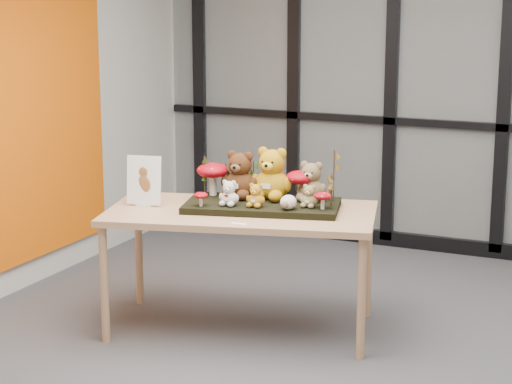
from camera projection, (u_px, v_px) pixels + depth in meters
The scene contains 24 objects.
floor at pixel (339, 359), 5.38m from camera, with size 5.00×5.00×0.00m, color #4C4D51.
room_shell at pixel (345, 69), 5.02m from camera, with size 5.00×5.00×5.00m.
glass_partition at pixel (447, 78), 7.27m from camera, with size 4.90×0.06×2.78m.
orange_panel at pixel (16, 94), 6.34m from camera, with size 0.02×2.00×2.40m, color #EA5E08.
display_table at pixel (241, 221), 5.71m from camera, with size 1.80×1.21×0.77m.
diorama_tray at pixel (262, 206), 5.74m from camera, with size 0.94×0.47×0.04m, color black.
bear_pooh_yellow at pixel (272, 171), 5.79m from camera, with size 0.28×0.25×0.36m, color #B78210, non-canonical shape.
bear_brown_medium at pixel (240, 172), 5.83m from camera, with size 0.25×0.23×0.33m, color #42220F, non-canonical shape.
bear_tan_back at pixel (311, 179), 5.76m from camera, with size 0.21×0.19×0.27m, color brown, non-canonical shape.
bear_small_yellow at pixel (256, 194), 5.60m from camera, with size 0.12×0.11×0.16m, color #B77F1A, non-canonical shape.
bear_white_bow at pixel (229, 192), 5.63m from camera, with size 0.13×0.12×0.17m, color silver, non-canonical shape.
bear_beige_small at pixel (309, 195), 5.59m from camera, with size 0.12×0.11×0.15m, color olive, non-canonical shape.
plush_cream_hedgehog at pixel (288, 201), 5.54m from camera, with size 0.07×0.07×0.10m, color silver, non-canonical shape.
mushroom_back_left at pixel (213, 177), 5.91m from camera, with size 0.21×0.21×0.23m, color maroon, non-canonical shape.
mushroom_back_right at pixel (300, 184), 5.78m from camera, with size 0.19×0.19×0.21m, color maroon, non-canonical shape.
mushroom_front_left at pixel (201, 198), 5.62m from camera, with size 0.09×0.09×0.10m, color maroon, non-canonical shape.
mushroom_front_right at pixel (323, 200), 5.55m from camera, with size 0.10×0.10×0.12m, color maroon, non-canonical shape.
sprig_green_far_left at pixel (204, 176), 5.89m from camera, with size 0.05×0.05×0.26m, color #1F3B0D, non-canonical shape.
sprig_green_mid_left at pixel (226, 179), 5.92m from camera, with size 0.05×0.05×0.21m, color #1F3B0D, non-canonical shape.
sprig_dry_far_right at pixel (334, 176), 5.72m from camera, with size 0.05×0.05×0.33m, color brown, non-canonical shape.
sprig_dry_mid_right at pixel (331, 191), 5.62m from camera, with size 0.05×0.05×0.19m, color brown, non-canonical shape.
sprig_green_centre at pixel (253, 178), 5.90m from camera, with size 0.05×0.05×0.23m, color #1F3B0D, non-canonical shape.
sign_holder at pixel (144, 183), 5.79m from camera, with size 0.23×0.08×0.32m.
label_card at pixel (239, 224), 5.38m from camera, with size 0.09×0.03×0.00m, color white.
Camera 1 is at (1.65, -4.79, 2.12)m, focal length 65.00 mm.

